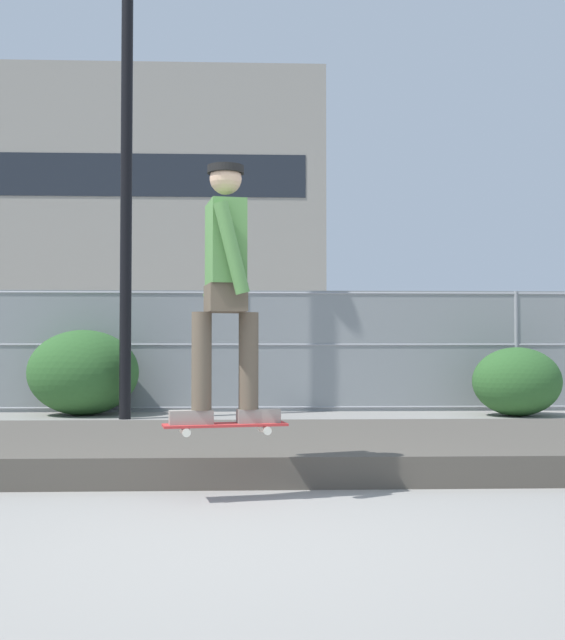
% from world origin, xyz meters
% --- Properties ---
extents(ground_plane, '(120.00, 120.00, 0.00)m').
position_xyz_m(ground_plane, '(0.00, 0.00, 0.00)').
color(ground_plane, gray).
extents(gravel_berm, '(13.56, 2.81, 0.23)m').
position_xyz_m(gravel_berm, '(0.00, 2.80, 0.11)').
color(gravel_berm, '#4C473F').
rests_on(gravel_berm, ground_plane).
extents(skateboard, '(0.82, 0.35, 0.07)m').
position_xyz_m(skateboard, '(-0.08, 1.03, 0.49)').
color(skateboard, '#B22D2D').
extents(skater, '(0.73, 0.61, 1.70)m').
position_xyz_m(skater, '(-0.08, 1.03, 1.46)').
color(skater, gray).
rests_on(skater, skateboard).
extents(chain_fence, '(16.80, 0.06, 1.85)m').
position_xyz_m(chain_fence, '(0.00, 7.94, 0.93)').
color(chain_fence, gray).
rests_on(chain_fence, ground_plane).
extents(street_lamp, '(0.44, 0.44, 7.18)m').
position_xyz_m(street_lamp, '(-1.64, 6.77, 4.43)').
color(street_lamp, black).
rests_on(street_lamp, ground_plane).
extents(parked_car_mid, '(4.55, 2.25, 1.66)m').
position_xyz_m(parked_car_mid, '(-0.03, 10.72, 0.84)').
color(parked_car_mid, maroon).
rests_on(parked_car_mid, ground_plane).
extents(parked_car_far, '(4.41, 1.97, 1.66)m').
position_xyz_m(parked_car_far, '(5.57, 10.54, 0.84)').
color(parked_car_far, '#474C54').
rests_on(parked_car_far, ground_plane).
extents(library_building, '(30.36, 15.20, 17.55)m').
position_xyz_m(library_building, '(-10.76, 48.98, 8.78)').
color(library_building, gray).
rests_on(library_building, ground_plane).
extents(shrub_left, '(1.60, 1.31, 1.23)m').
position_xyz_m(shrub_left, '(-2.34, 7.39, 0.62)').
color(shrub_left, '#2D5B28').
rests_on(shrub_left, ground_plane).
extents(shrub_center, '(1.27, 1.04, 0.98)m').
position_xyz_m(shrub_center, '(3.88, 7.03, 0.49)').
color(shrub_center, '#2D5B28').
rests_on(shrub_center, ground_plane).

